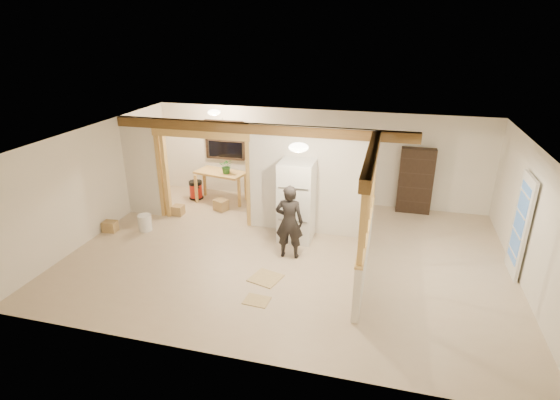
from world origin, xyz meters
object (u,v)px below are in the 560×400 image
(woman, at_px, (289,222))
(bookshelf, at_px, (416,181))
(shop_vac, at_px, (196,190))
(refrigerator, at_px, (297,201))
(work_table, at_px, (221,186))

(woman, height_order, bookshelf, bookshelf)
(shop_vac, xyz_separation_m, bookshelf, (5.85, 0.56, 0.59))
(refrigerator, xyz_separation_m, bookshelf, (2.60, 2.26, -0.06))
(work_table, distance_m, bookshelf, 5.14)
(woman, relative_size, bookshelf, 0.93)
(woman, distance_m, shop_vac, 4.21)
(work_table, xyz_separation_m, shop_vac, (-0.76, -0.01, -0.17))
(refrigerator, bearing_deg, work_table, 145.59)
(work_table, bearing_deg, bookshelf, 18.24)
(refrigerator, distance_m, bookshelf, 3.45)
(shop_vac, bearing_deg, refrigerator, -27.56)
(woman, relative_size, shop_vac, 3.05)
(shop_vac, bearing_deg, work_table, 0.63)
(work_table, xyz_separation_m, bookshelf, (5.09, 0.56, 0.42))
(refrigerator, height_order, work_table, refrigerator)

